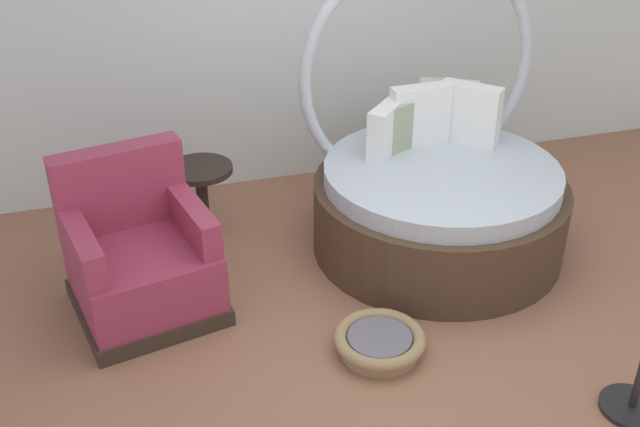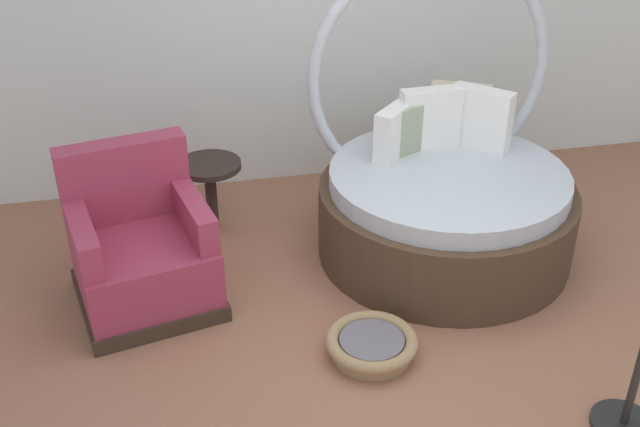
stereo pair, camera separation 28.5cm
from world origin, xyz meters
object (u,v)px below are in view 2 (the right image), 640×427
at_px(red_armchair, 141,251).
at_px(pet_basket, 372,344).
at_px(round_daybed, 443,193).
at_px(side_table, 210,175).

distance_m(red_armchair, pet_basket, 1.48).
height_order(red_armchair, pet_basket, red_armchair).
xyz_separation_m(red_armchair, pet_basket, (1.21, -0.82, -0.26)).
distance_m(round_daybed, pet_basket, 1.29).
xyz_separation_m(pet_basket, side_table, (-0.73, 1.54, 0.35)).
height_order(round_daybed, side_table, round_daybed).
bearing_deg(side_table, red_armchair, -123.32).
bearing_deg(pet_basket, round_daybed, 52.62).
height_order(red_armchair, side_table, red_armchair).
bearing_deg(side_table, pet_basket, -64.72).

